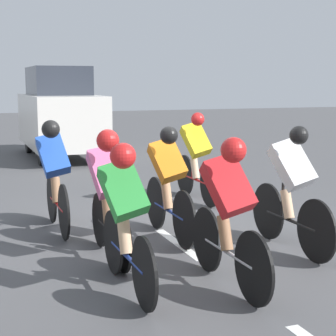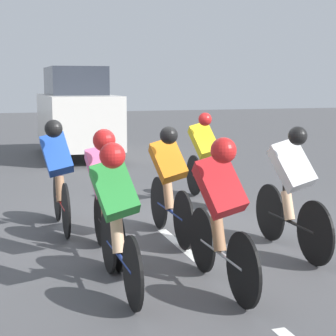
# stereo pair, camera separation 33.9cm
# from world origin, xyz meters

# --- Properties ---
(ground_plane) EXTENTS (60.00, 60.00, 0.00)m
(ground_plane) POSITION_xyz_m (0.00, 0.00, 0.00)
(ground_plane) COLOR #4C4C4F
(lane_stripe_mid) EXTENTS (0.12, 1.40, 0.01)m
(lane_stripe_mid) POSITION_xyz_m (0.00, 0.67, 0.00)
(lane_stripe_mid) COLOR white
(lane_stripe_mid) RESTS_ON ground
(lane_stripe_far) EXTENTS (0.12, 1.40, 0.01)m
(lane_stripe_far) POSITION_xyz_m (0.00, -2.53, 0.00)
(lane_stripe_far) COLOR white
(lane_stripe_far) RESTS_ON ground
(cyclist_orange) EXTENTS (0.44, 1.72, 1.45)m
(cyclist_orange) POSITION_xyz_m (0.05, 0.46, 0.75)
(cyclist_orange) COLOR black
(cyclist_orange) RESTS_ON ground
(cyclist_red) EXTENTS (0.44, 1.67, 1.49)m
(cyclist_red) POSITION_xyz_m (0.13, 2.27, 0.79)
(cyclist_red) COLOR black
(cyclist_red) RESTS_ON ground
(cyclist_blue) EXTENTS (0.42, 1.67, 1.50)m
(cyclist_blue) POSITION_xyz_m (1.31, -0.42, 0.79)
(cyclist_blue) COLOR black
(cyclist_blue) RESTS_ON ground
(cyclist_yellow) EXTENTS (0.45, 1.73, 1.49)m
(cyclist_yellow) POSITION_xyz_m (-1.18, -1.49, 0.77)
(cyclist_yellow) COLOR black
(cyclist_yellow) RESTS_ON ground
(cyclist_green) EXTENTS (0.44, 1.70, 1.45)m
(cyclist_green) POSITION_xyz_m (1.06, 2.01, 0.77)
(cyclist_green) COLOR black
(cyclist_green) RESTS_ON ground
(cyclist_pink) EXTENTS (0.41, 1.64, 1.48)m
(cyclist_pink) POSITION_xyz_m (0.96, 1.01, 0.80)
(cyclist_pink) COLOR black
(cyclist_pink) RESTS_ON ground
(cyclist_white) EXTENTS (0.45, 1.73, 1.50)m
(cyclist_white) POSITION_xyz_m (-1.10, 1.43, 0.77)
(cyclist_white) COLOR black
(cyclist_white) RESTS_ON ground
(support_car) EXTENTS (1.70, 4.13, 2.35)m
(support_car) POSITION_xyz_m (-0.06, -7.86, 1.16)
(support_car) COLOR black
(support_car) RESTS_ON ground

